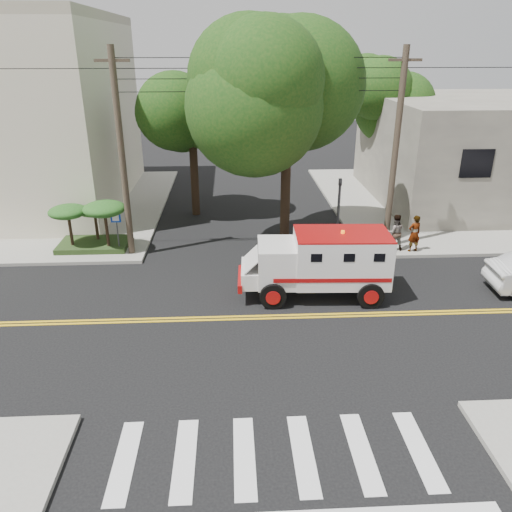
{
  "coord_description": "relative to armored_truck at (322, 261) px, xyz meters",
  "views": [
    {
      "loc": [
        -0.99,
        -15.5,
        8.96
      ],
      "look_at": [
        -0.09,
        1.85,
        1.6
      ],
      "focal_mm": 35.0,
      "sensor_mm": 36.0,
      "label": 1
    }
  ],
  "objects": [
    {
      "name": "sidewalk_ne",
      "position": [
        11.12,
        11.9,
        -1.38
      ],
      "size": [
        17.0,
        17.0,
        0.15
      ],
      "primitive_type": "cube",
      "color": "gray",
      "rests_on": "ground"
    },
    {
      "name": "building_right",
      "position": [
        12.62,
        12.4,
        1.69
      ],
      "size": [
        14.0,
        12.0,
        6.0
      ],
      "primitive_type": "cube",
      "color": "#6A645B",
      "rests_on": "sidewalk_ne"
    },
    {
      "name": "accessibility_sign",
      "position": [
        -8.58,
        4.57,
        -0.09
      ],
      "size": [
        0.45,
        0.1,
        2.02
      ],
      "color": "#3F3F42",
      "rests_on": "ground"
    },
    {
      "name": "tree_main",
      "position": [
        -0.44,
        4.61,
        5.74
      ],
      "size": [
        6.08,
        5.7,
        9.85
      ],
      "color": "black",
      "rests_on": "ground"
    },
    {
      "name": "tree_left",
      "position": [
        -5.06,
        10.18,
        4.27
      ],
      "size": [
        4.48,
        4.2,
        7.7
      ],
      "color": "black",
      "rests_on": "ground"
    },
    {
      "name": "pedestrian_b",
      "position": [
        4.16,
        4.12,
        -0.45
      ],
      "size": [
        0.85,
        0.67,
        1.71
      ],
      "primitive_type": "imported",
      "rotation": [
        0.0,
        0.0,
        3.12
      ],
      "color": "gray",
      "rests_on": "sidewalk_ne"
    },
    {
      "name": "utility_pole_right",
      "position": [
        3.92,
        4.6,
        3.04
      ],
      "size": [
        0.28,
        0.28,
        9.0
      ],
      "primitive_type": "cylinder",
      "color": "#382D23",
      "rests_on": "ground"
    },
    {
      "name": "palm_planter",
      "position": [
        -9.82,
        5.02,
        0.19
      ],
      "size": [
        3.52,
        2.63,
        2.36
      ],
      "color": "#1E3314",
      "rests_on": "sidewalk_nw"
    },
    {
      "name": "utility_pole_left",
      "position": [
        -7.98,
        4.4,
        3.04
      ],
      "size": [
        0.28,
        0.28,
        9.0
      ],
      "primitive_type": "cylinder",
      "color": "#382D23",
      "rests_on": "ground"
    },
    {
      "name": "pedestrian_a",
      "position": [
        4.99,
        3.9,
        -0.44
      ],
      "size": [
        0.72,
        0.56,
        1.73
      ],
      "primitive_type": "imported",
      "rotation": [
        0.0,
        0.0,
        3.41
      ],
      "color": "gray",
      "rests_on": "sidewalk_ne"
    },
    {
      "name": "tree_right",
      "position": [
        6.46,
        14.17,
        4.64
      ],
      "size": [
        4.8,
        4.5,
        8.2
      ],
      "color": "black",
      "rests_on": "ground"
    },
    {
      "name": "armored_truck",
      "position": [
        0.0,
        0.0,
        0.0
      ],
      "size": [
        5.71,
        2.48,
        2.56
      ],
      "rotation": [
        0.0,
        0.0,
        -0.04
      ],
      "color": "silver",
      "rests_on": "ground"
    },
    {
      "name": "traffic_signal",
      "position": [
        1.42,
        4.0,
        0.77
      ],
      "size": [
        0.15,
        0.18,
        3.6
      ],
      "color": "#3F3F42",
      "rests_on": "ground"
    },
    {
      "name": "sidewalk_nw",
      "position": [
        -15.88,
        11.9,
        -1.38
      ],
      "size": [
        17.0,
        17.0,
        0.15
      ],
      "primitive_type": "cube",
      "color": "gray",
      "rests_on": "ground"
    },
    {
      "name": "ground",
      "position": [
        -2.38,
        -1.6,
        -1.46
      ],
      "size": [
        100.0,
        100.0,
        0.0
      ],
      "primitive_type": "plane",
      "color": "black",
      "rests_on": "ground"
    }
  ]
}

